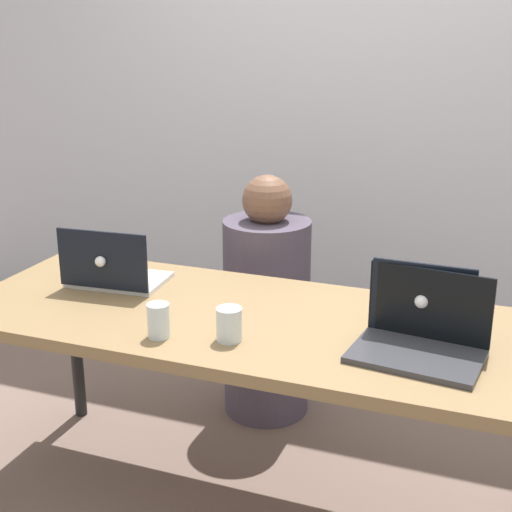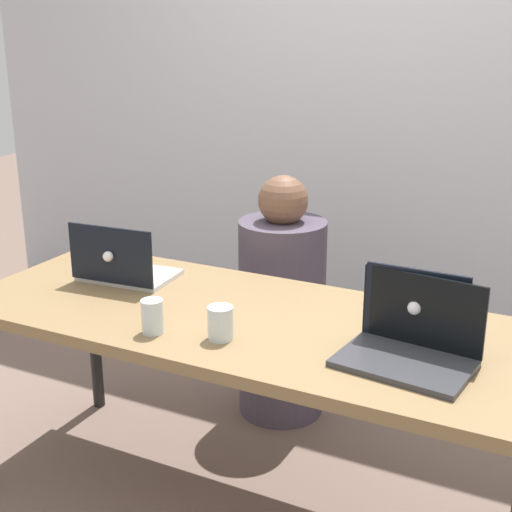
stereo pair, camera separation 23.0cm
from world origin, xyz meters
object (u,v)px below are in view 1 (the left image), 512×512
object	(u,v)px
water_glass_center	(229,326)
laptop_back_left	(114,273)
laptop_back_right	(425,314)
laptop_front_right	(421,338)
person_at_center	(267,310)
water_glass_left	(159,323)

from	to	relation	value
water_glass_center	laptop_back_left	bearing A→B (deg)	153.54
laptop_back_left	water_glass_center	xyz separation A→B (m)	(0.56, -0.28, -0.00)
laptop_back_right	water_glass_center	size ratio (longest dim) A/B	2.99
laptop_front_right	water_glass_center	bearing A→B (deg)	-162.22
laptop_back_right	person_at_center	bearing A→B (deg)	-37.29
laptop_back_left	water_glass_left	size ratio (longest dim) A/B	3.32
laptop_front_right	water_glass_center	size ratio (longest dim) A/B	3.76
person_at_center	laptop_back_left	xyz separation A→B (m)	(-0.37, -0.58, 0.31)
water_glass_left	water_glass_center	size ratio (longest dim) A/B	1.03
laptop_back_left	water_glass_left	bearing A→B (deg)	132.78
person_at_center	water_glass_center	world-z (taller)	person_at_center
laptop_back_left	laptop_front_right	xyz separation A→B (m)	(1.11, -0.17, 0.00)
person_at_center	laptop_back_right	distance (m)	0.98
laptop_back_right	water_glass_left	distance (m)	0.81
water_glass_left	water_glass_center	world-z (taller)	water_glass_left
laptop_front_right	water_glass_center	world-z (taller)	laptop_front_right
person_at_center	laptop_back_left	bearing A→B (deg)	66.50
person_at_center	water_glass_left	xyz separation A→B (m)	(-0.02, -0.91, 0.31)
water_glass_center	water_glass_left	bearing A→B (deg)	-165.70
person_at_center	water_glass_left	bearing A→B (deg)	98.39
laptop_back_left	laptop_front_right	world-z (taller)	laptop_front_right
laptop_back_left	laptop_back_right	distance (m)	1.09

